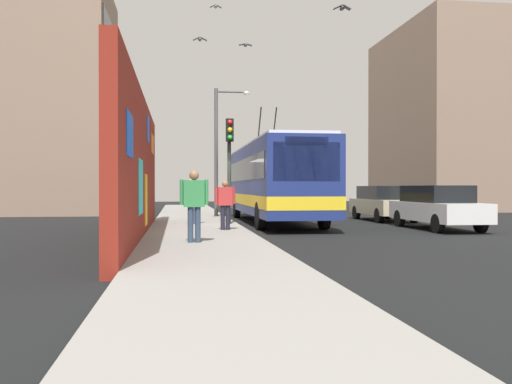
# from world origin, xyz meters

# --- Properties ---
(ground_plane) EXTENTS (80.00, 80.00, 0.00)m
(ground_plane) POSITION_xyz_m (0.00, 0.00, 0.00)
(ground_plane) COLOR black
(sidewalk_slab) EXTENTS (48.00, 3.20, 0.15)m
(sidewalk_slab) POSITION_xyz_m (0.00, 1.60, 0.07)
(sidewalk_slab) COLOR gray
(sidewalk_slab) RESTS_ON ground_plane
(graffiti_wall) EXTENTS (14.43, 0.32, 4.12)m
(graffiti_wall) POSITION_xyz_m (-3.79, 3.35, 2.06)
(graffiti_wall) COLOR maroon
(graffiti_wall) RESTS_ON ground_plane
(building_far_left) EXTENTS (8.15, 6.06, 13.19)m
(building_far_left) POSITION_xyz_m (13.74, 9.20, 6.60)
(building_far_left) COLOR gray
(building_far_left) RESTS_ON ground_plane
(building_far_right) EXTENTS (11.87, 8.30, 12.57)m
(building_far_right) POSITION_xyz_m (16.74, -17.00, 6.29)
(building_far_right) COLOR gray
(building_far_right) RESTS_ON ground_plane
(city_bus) EXTENTS (12.46, 2.60, 5.13)m
(city_bus) POSITION_xyz_m (3.26, -1.80, 1.86)
(city_bus) COLOR navy
(city_bus) RESTS_ON ground_plane
(parked_car_white) EXTENTS (4.84, 1.74, 1.58)m
(parked_car_white) POSITION_xyz_m (-1.24, -7.00, 0.83)
(parked_car_white) COLOR white
(parked_car_white) RESTS_ON ground_plane
(parked_car_champagne) EXTENTS (4.57, 1.79, 1.58)m
(parked_car_champagne) POSITION_xyz_m (4.00, -7.00, 0.83)
(parked_car_champagne) COLOR #C6B793
(parked_car_champagne) RESTS_ON ground_plane
(pedestrian_midblock) EXTENTS (0.23, 0.68, 1.71)m
(pedestrian_midblock) POSITION_xyz_m (0.68, 1.73, 1.16)
(pedestrian_midblock) COLOR #2D3F59
(pedestrian_midblock) RESTS_ON sidewalk_slab
(pedestrian_at_curb) EXTENTS (0.22, 0.65, 1.59)m
(pedestrian_at_curb) POSITION_xyz_m (-2.37, 0.74, 1.07)
(pedestrian_at_curb) COLOR #1E1E2D
(pedestrian_at_curb) RESTS_ON sidewalk_slab
(pedestrian_near_wall) EXTENTS (0.24, 0.70, 1.78)m
(pedestrian_near_wall) POSITION_xyz_m (-6.37, 1.85, 1.21)
(pedestrian_near_wall) COLOR #2D3F59
(pedestrian_near_wall) RESTS_ON sidewalk_slab
(traffic_light) EXTENTS (0.49, 0.28, 3.92)m
(traffic_light) POSITION_xyz_m (0.38, 0.35, 2.80)
(traffic_light) COLOR #2D382D
(traffic_light) RESTS_ON sidewalk_slab
(street_lamp) EXTENTS (0.44, 1.67, 6.05)m
(street_lamp) POSITION_xyz_m (6.16, 0.25, 3.65)
(street_lamp) COLOR #4C4C51
(street_lamp) RESTS_ON sidewalk_slab
(flying_pigeons) EXTENTS (8.68, 4.78, 2.74)m
(flying_pigeons) POSITION_xyz_m (1.64, -0.38, 7.91)
(flying_pigeons) COLOR #47474C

